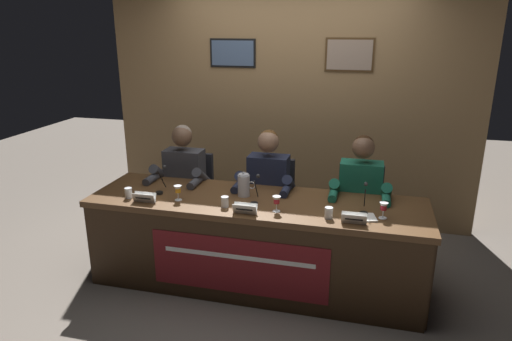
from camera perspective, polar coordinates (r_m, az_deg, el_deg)
name	(u,v)px	position (r m, az deg, el deg)	size (l,w,h in m)	color
ground_plane	(256,281)	(4.05, 0.00, -13.66)	(12.00, 12.00, 0.00)	#70665B
wall_back_panelled	(289,104)	(4.95, 4.21, 8.34)	(3.95, 0.14, 2.60)	#937047
conference_table	(253,233)	(3.72, -0.42, -7.79)	(2.75, 0.79, 0.75)	brown
chair_left	(191,201)	(4.58, -8.17, -3.78)	(0.44, 0.44, 0.91)	black
panelist_left	(181,181)	(4.31, -9.32, -1.29)	(0.51, 0.48, 1.24)	black
nameplate_left	(144,198)	(3.75, -13.85, -3.31)	(0.19, 0.06, 0.08)	white
juice_glass_left	(178,190)	(3.72, -9.77, -2.45)	(0.06, 0.06, 0.12)	white
water_cup_left	(129,193)	(3.88, -15.69, -2.78)	(0.06, 0.06, 0.08)	silver
microphone_left	(161,184)	(3.93, -11.82, -1.67)	(0.06, 0.17, 0.22)	black
chair_center	(271,209)	(4.35, 1.88, -4.79)	(0.44, 0.44, 0.91)	black
panelist_center	(266,188)	(4.06, 1.31, -2.23)	(0.51, 0.48, 1.24)	black
nameplate_center	(245,209)	(3.43, -1.40, -4.81)	(0.18, 0.06, 0.08)	white
juice_glass_center	(277,201)	(3.45, 2.60, -3.84)	(0.06, 0.06, 0.12)	white
water_cup_center	(225,202)	(3.56, -3.93, -4.00)	(0.06, 0.06, 0.08)	silver
microphone_center	(256,194)	(3.62, -0.06, -2.98)	(0.06, 0.17, 0.22)	black
chair_right	(358,217)	(4.26, 12.70, -5.71)	(0.44, 0.44, 0.91)	black
panelist_right	(360,196)	(3.98, 12.86, -3.16)	(0.51, 0.48, 1.24)	black
nameplate_right	(354,218)	(3.34, 12.19, -5.90)	(0.18, 0.06, 0.08)	white
juice_glass_right	(384,207)	(3.46, 15.71, -4.48)	(0.06, 0.06, 0.12)	white
water_cup_right	(329,213)	(3.39, 9.10, -5.33)	(0.06, 0.06, 0.08)	silver
microphone_right	(364,203)	(3.53, 13.44, -4.03)	(0.06, 0.17, 0.22)	black
water_pitcher_central	(244,185)	(3.76, -1.53, -1.84)	(0.15, 0.10, 0.21)	silver
document_stack_right	(361,217)	(3.45, 13.05, -5.75)	(0.24, 0.20, 0.01)	white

